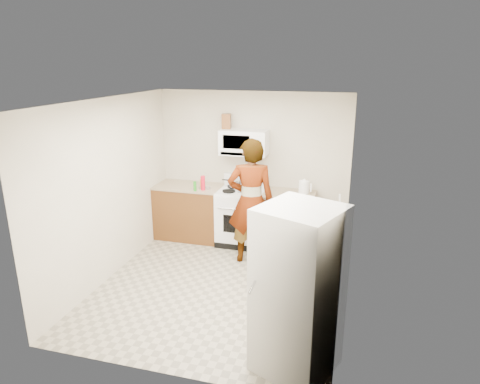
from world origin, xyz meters
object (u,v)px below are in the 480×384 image
(gas_range, at_px, (242,216))
(kettle, at_px, (304,187))
(microwave, at_px, (244,142))
(person, at_px, (251,201))
(fridge, at_px, (298,291))
(saucepan, at_px, (235,183))

(gas_range, distance_m, kettle, 1.14)
(microwave, xyz_separation_m, person, (0.30, -0.73, -0.75))
(fridge, distance_m, saucepan, 3.29)
(saucepan, bearing_deg, microwave, 3.96)
(gas_range, relative_size, person, 0.59)
(gas_range, xyz_separation_m, saucepan, (-0.15, 0.12, 0.53))
(gas_range, bearing_deg, saucepan, 141.44)
(person, relative_size, kettle, 9.61)
(saucepan, bearing_deg, person, -58.28)
(gas_range, height_order, kettle, kettle)
(gas_range, relative_size, fridge, 0.66)
(person, relative_size, saucepan, 9.10)
(gas_range, bearing_deg, kettle, 4.79)
(gas_range, relative_size, kettle, 5.69)
(kettle, relative_size, saucepan, 0.95)
(microwave, distance_m, kettle, 1.20)
(microwave, distance_m, saucepan, 0.70)
(gas_range, distance_m, saucepan, 0.56)
(person, bearing_deg, fridge, 100.29)
(microwave, bearing_deg, kettle, -2.53)
(person, height_order, fridge, person)
(fridge, xyz_separation_m, kettle, (-0.32, 2.90, 0.18))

